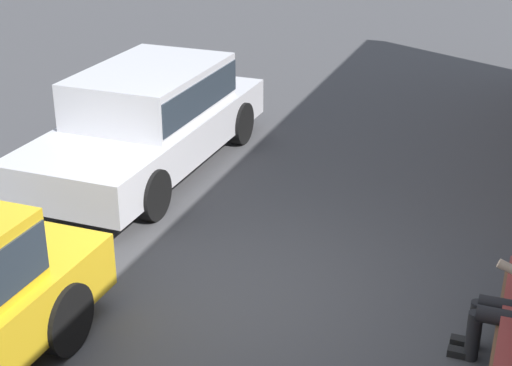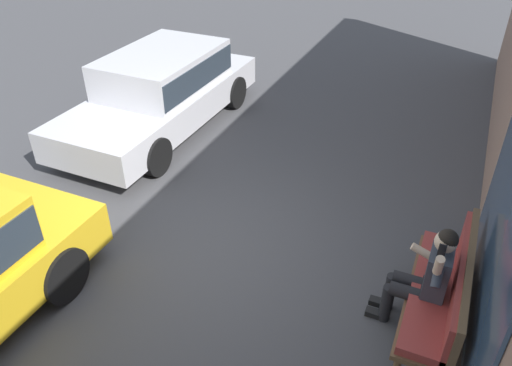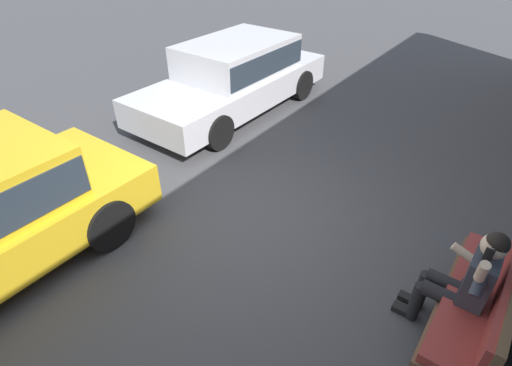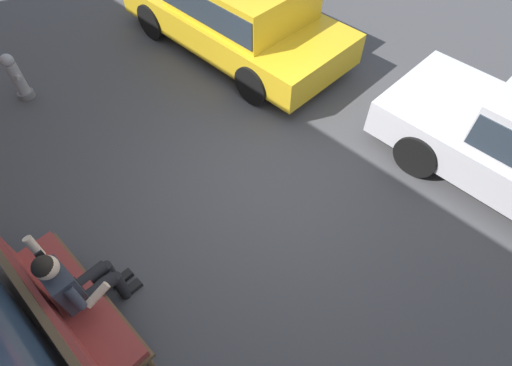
% 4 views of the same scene
% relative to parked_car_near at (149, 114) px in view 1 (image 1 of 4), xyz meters
% --- Properties ---
extents(ground_plane, '(60.00, 60.00, 0.00)m').
position_rel_parked_car_near_xyz_m(ground_plane, '(2.75, 2.37, -0.76)').
color(ground_plane, '#424244').
extents(parked_car_near, '(4.48, 1.86, 1.40)m').
position_rel_parked_car_near_xyz_m(parked_car_near, '(0.00, 0.00, 0.00)').
color(parked_car_near, silver).
rests_on(parked_car_near, ground_plane).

